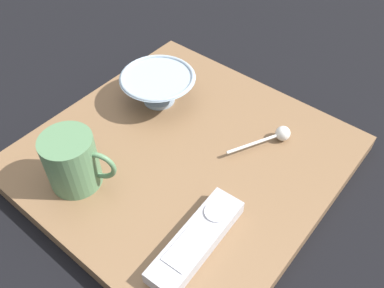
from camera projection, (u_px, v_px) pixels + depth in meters
name	position (u px, v px, depth m)	size (l,w,h in m)	color
ground_plane	(184.00, 163.00, 0.80)	(6.00, 6.00, 0.00)	black
table	(184.00, 157.00, 0.79)	(0.54, 0.54, 0.03)	brown
cereal_bowl	(158.00, 87.00, 0.85)	(0.16, 0.16, 0.06)	#8C9EAD
coffee_mug	(73.00, 161.00, 0.69)	(0.09, 0.12, 0.10)	#4C724C
teaspoon	(279.00, 135.00, 0.79)	(0.13, 0.07, 0.03)	silver
tv_remote_near	(197.00, 240.00, 0.63)	(0.19, 0.06, 0.03)	#9E9EA3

